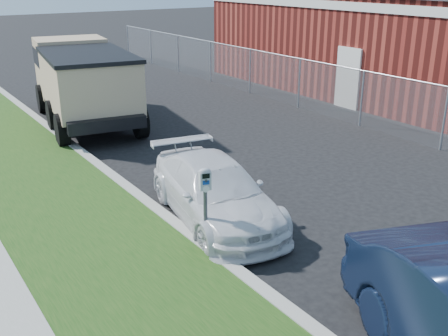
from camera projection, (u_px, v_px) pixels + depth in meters
ground at (306, 214)px, 10.91m from camera, size 120.00×120.00×0.00m
streetside at (4, 245)px, 9.51m from camera, size 6.12×50.00×0.15m
chainlink_fence at (300, 74)px, 19.05m from camera, size 0.06×30.06×30.00m
brick_building at (389, 36)px, 22.67m from camera, size 9.20×14.20×4.17m
parking_meter at (205, 191)px, 8.93m from camera, size 0.24×0.19×1.49m
white_wagon at (214, 191)px, 10.50m from camera, size 2.40×4.40×1.21m
dump_truck at (82, 79)px, 17.23m from camera, size 3.45×6.78×2.54m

